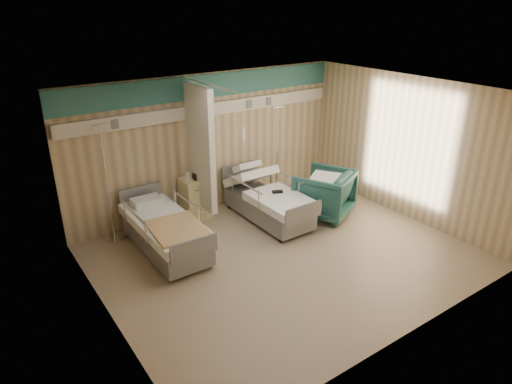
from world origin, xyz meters
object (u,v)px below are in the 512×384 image
Objects in this scene: bed_left at (166,235)px; visitor_armchair at (324,194)px; bedside_cabinet at (195,198)px; iv_stand_right at (276,180)px; bed_right at (268,205)px; iv_stand_left at (112,217)px.

bed_left is 3.28m from visitor_armchair.
iv_stand_right is at bearing -2.84° from bedside_cabinet.
bedside_cabinet is at bearing 177.16° from iv_stand_right.
bedside_cabinet reaches higher than bed_right.
iv_stand_left is (-2.80, 0.98, 0.13)m from bed_right.
bed_left is at bearing -139.40° from bedside_cabinet.
iv_stand_left is (-3.61, 0.18, 0.03)m from iv_stand_right.
bed_right is 2.20m from bed_left.
iv_stand_right is (0.81, 0.80, 0.10)m from bed_right.
bed_left is 1.16m from iv_stand_left.
visitor_armchair is 0.48× the size of iv_stand_left.
bed_right is 2.06× the size of visitor_armchair.
bed_right is 1.16m from visitor_armchair.
iv_stand_right is 0.94× the size of iv_stand_left.
bedside_cabinet is 1.65m from iv_stand_left.
bedside_cabinet is at bearing 40.60° from bed_left.
iv_stand_right is at bearing -104.97° from visitor_armchair.
bed_right is 1.46m from bedside_cabinet.
iv_stand_left reaches higher than bed_left.
bed_right is 2.97m from iv_stand_left.
bedside_cabinet is at bearing 141.95° from bed_right.
iv_stand_left reaches higher than visitor_armchair.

